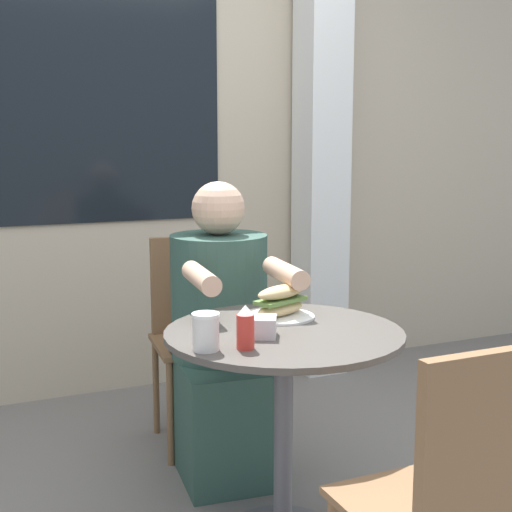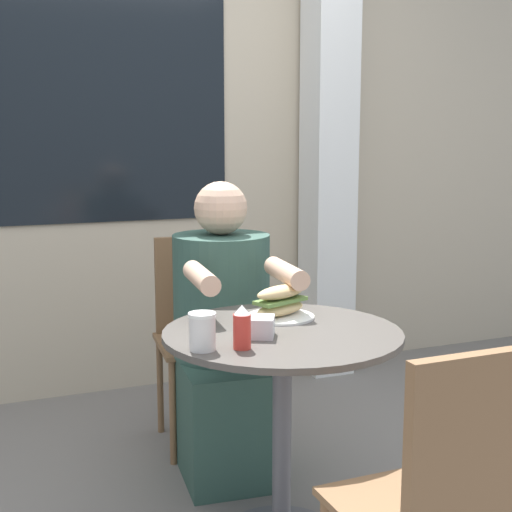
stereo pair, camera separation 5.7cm
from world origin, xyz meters
name	(u,v)px [view 2 (the right image)]	position (x,y,z in m)	size (l,w,h in m)	color
storefront_wall	(145,116)	(0.00, 1.67, 1.40)	(8.00, 0.09, 2.80)	#B7A88E
lattice_pillar	(329,155)	(0.95, 1.49, 1.20)	(0.24, 0.24, 2.40)	silver
cafe_table	(282,388)	(0.00, 0.00, 0.52)	(0.74, 0.74, 0.71)	#47423D
diner_chair	(199,319)	(0.03, 0.92, 0.52)	(0.42, 0.42, 0.87)	brown
seated_diner	(224,350)	(0.01, 0.57, 0.48)	(0.43, 0.69, 1.13)	#2D4C42
empty_chair_across	(451,497)	(0.05, -0.76, 0.52)	(0.38, 0.38, 0.87)	brown
sandwich_on_plate	(280,304)	(0.06, 0.15, 0.75)	(0.22, 0.22, 0.11)	white
drink_cup	(202,331)	(-0.29, -0.10, 0.76)	(0.08, 0.08, 0.11)	silver
napkin_box	(259,327)	(-0.09, -0.03, 0.74)	(0.12, 0.12, 0.06)	silver
condiment_bottle	(242,328)	(-0.18, -0.13, 0.77)	(0.05, 0.05, 0.13)	red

